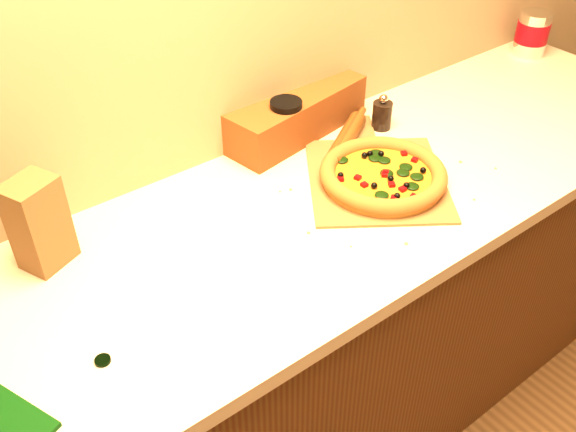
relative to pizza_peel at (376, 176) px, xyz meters
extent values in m
cube|color=#48200F|center=(-0.36, 0.00, -0.47)|extent=(2.80, 0.65, 0.86)
cube|color=beige|center=(-0.36, 0.00, -0.02)|extent=(2.84, 0.68, 0.04)
cube|color=brown|center=(-0.01, -0.01, 0.00)|extent=(0.49, 0.50, 0.01)
cube|color=brown|center=(0.13, 0.19, 0.00)|extent=(0.13, 0.16, 0.01)
cylinder|color=#C68131|center=(-0.01, -0.03, 0.01)|extent=(0.30, 0.30, 0.02)
cylinder|color=orange|center=(-0.01, -0.03, 0.02)|extent=(0.25, 0.25, 0.01)
torus|color=#93421A|center=(-0.01, -0.03, 0.03)|extent=(0.32, 0.32, 0.04)
ellipsoid|color=black|center=(0.04, 0.00, 0.03)|extent=(0.03, 0.03, 0.01)
sphere|color=black|center=(-0.05, -0.05, 0.03)|extent=(0.02, 0.02, 0.02)
cube|color=#810408|center=(0.01, -0.08, 0.03)|extent=(0.02, 0.02, 0.01)
cylinder|color=black|center=(-0.81, -0.13, 0.00)|extent=(0.03, 0.03, 0.01)
cylinder|color=black|center=(0.18, 0.17, 0.04)|extent=(0.06, 0.06, 0.08)
sphere|color=silver|center=(0.18, 0.17, 0.09)|extent=(0.03, 0.03, 0.03)
cylinder|color=#612B10|center=(0.03, 0.15, 0.02)|extent=(0.23, 0.17, 0.05)
cylinder|color=#612B10|center=(0.16, 0.23, 0.02)|extent=(0.06, 0.05, 0.02)
cylinder|color=#612B10|center=(-0.10, 0.07, 0.02)|extent=(0.06, 0.05, 0.02)
cylinder|color=silver|center=(0.93, 0.22, 0.07)|extent=(0.11, 0.11, 0.15)
cylinder|color=maroon|center=(0.93, 0.22, 0.08)|extent=(0.11, 0.11, 0.07)
cube|color=brown|center=(-0.03, 0.29, 0.06)|extent=(0.45, 0.21, 0.12)
cube|color=brown|center=(-0.78, 0.20, 0.10)|extent=(0.13, 0.12, 0.21)
cylinder|color=black|center=(-0.09, 0.26, 0.06)|extent=(0.08, 0.08, 0.12)
cylinder|color=black|center=(-0.09, 0.26, 0.13)|extent=(0.09, 0.09, 0.02)
camera|label=1|loc=(-1.00, -0.93, 0.93)|focal=40.00mm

